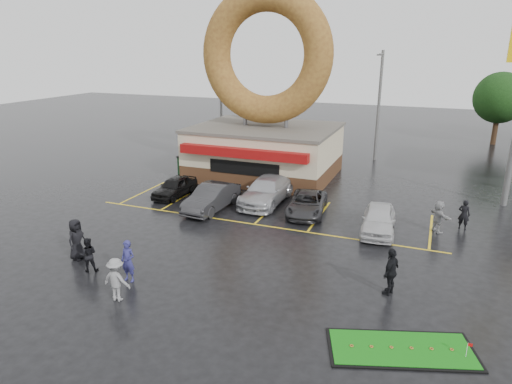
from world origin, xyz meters
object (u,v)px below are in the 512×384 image
at_px(car_silver, 266,191).
at_px(car_grey, 307,203).
at_px(streetlight_left, 220,98).
at_px(streetlight_mid, 379,103).
at_px(car_white, 379,220).
at_px(car_dgrey, 212,198).
at_px(donut_shop, 265,116).
at_px(car_black, 175,187).
at_px(dumpster, 192,165).
at_px(person_blue, 128,261).
at_px(person_cameraman, 391,271).
at_px(putting_green, 401,349).

bearing_deg(car_silver, car_grey, -16.51).
height_order(streetlight_left, streetlight_mid, same).
xyz_separation_m(car_grey, car_white, (4.21, -1.34, 0.09)).
xyz_separation_m(streetlight_left, car_dgrey, (6.78, -15.26, -4.03)).
distance_m(car_dgrey, car_grey, 5.62).
height_order(donut_shop, car_black, donut_shop).
xyz_separation_m(car_black, dumpster, (-1.71, 5.26, 0.01)).
bearing_deg(person_blue, streetlight_mid, 78.60).
height_order(donut_shop, person_cameraman, donut_shop).
xyz_separation_m(streetlight_left, dumpster, (1.70, -8.64, -4.13)).
bearing_deg(car_grey, car_white, -25.55).
bearing_deg(person_cameraman, car_dgrey, -99.94).
distance_m(car_silver, person_cameraman, 11.84).
height_order(person_cameraman, putting_green, person_cameraman).
relative_size(car_black, putting_green, 0.75).
height_order(car_dgrey, person_cameraman, person_cameraman).
bearing_deg(car_grey, putting_green, -68.38).
xyz_separation_m(car_black, car_grey, (8.78, 0.10, -0.03)).
relative_size(car_grey, putting_green, 0.87).
relative_size(donut_shop, car_silver, 2.51).
height_order(person_blue, dumpster, person_blue).
relative_size(car_silver, car_white, 1.31).
xyz_separation_m(car_silver, dumpster, (-7.65, 4.26, -0.13)).
relative_size(car_dgrey, person_cameraman, 2.39).
bearing_deg(streetlight_mid, dumpster, -141.91).
distance_m(streetlight_mid, car_silver, 15.19).
relative_size(car_silver, putting_green, 1.07).
xyz_separation_m(streetlight_left, person_blue, (7.55, -24.25, -3.89)).
relative_size(car_dgrey, car_silver, 0.85).
bearing_deg(person_cameraman, car_white, -149.39).
bearing_deg(person_blue, streetlight_left, 110.23).
xyz_separation_m(streetlight_left, person_cameraman, (17.67, -21.33, -3.82)).
height_order(streetlight_left, car_black, streetlight_left).
distance_m(dumpster, putting_green, 23.27).
relative_size(car_black, car_white, 0.91).
xyz_separation_m(streetlight_mid, car_grey, (-1.80, -14.79, -4.17)).
height_order(car_dgrey, putting_green, car_dgrey).
xyz_separation_m(streetlight_mid, putting_green, (4.43, -25.80, -4.74)).
bearing_deg(car_white, streetlight_left, 132.90).
height_order(streetlight_left, person_cameraman, streetlight_left).
xyz_separation_m(car_white, person_cameraman, (1.25, -6.19, 0.26)).
xyz_separation_m(person_blue, putting_green, (10.88, -0.55, -0.85)).
bearing_deg(dumpster, streetlight_mid, 41.46).
distance_m(car_silver, putting_green, 14.99).
bearing_deg(car_grey, streetlight_mid, 75.16).
height_order(donut_shop, putting_green, donut_shop).
bearing_deg(car_dgrey, streetlight_mid, 70.14).
bearing_deg(donut_shop, car_silver, -68.42).
xyz_separation_m(car_dgrey, car_silver, (2.57, 2.37, 0.03)).
relative_size(car_grey, person_blue, 2.46).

